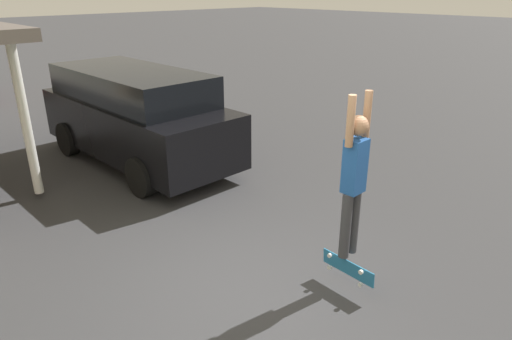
{
  "coord_description": "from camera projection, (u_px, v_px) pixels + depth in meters",
  "views": [
    {
      "loc": [
        -3.15,
        -3.4,
        3.55
      ],
      "look_at": [
        1.06,
        0.9,
        1.12
      ],
      "focal_mm": 32.0,
      "sensor_mm": 36.0,
      "label": 1
    }
  ],
  "objects": [
    {
      "name": "skateboarder",
      "position": [
        354.0,
        176.0,
        5.3
      ],
      "size": [
        0.41,
        0.24,
        2.04
      ],
      "color": "#38383D",
      "rests_on": "ground_plane"
    },
    {
      "name": "suv_parked",
      "position": [
        136.0,
        115.0,
        9.57
      ],
      "size": [
        2.04,
        4.98,
        1.98
      ],
      "color": "black",
      "rests_on": "ground_plane"
    },
    {
      "name": "ground_plane",
      "position": [
        245.0,
        296.0,
        5.63
      ],
      "size": [
        120.0,
        120.0,
        0.0
      ],
      "primitive_type": "plane",
      "color": "#333335"
    },
    {
      "name": "skateboard",
      "position": [
        347.0,
        268.0,
        5.66
      ],
      "size": [
        0.13,
        0.77,
        0.24
      ],
      "color": "#236B99",
      "rests_on": "ground_plane"
    }
  ]
}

